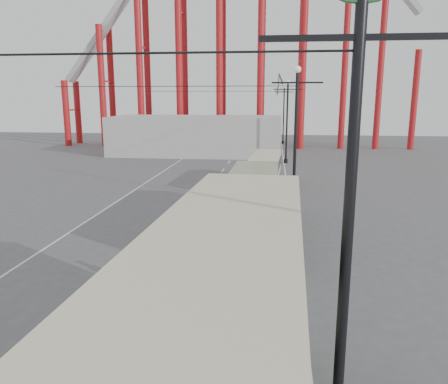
# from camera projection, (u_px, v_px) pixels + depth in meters

# --- Properties ---
(ground) EXTENTS (160.00, 160.00, 0.00)m
(ground) POSITION_uv_depth(u_px,v_px,m) (115.00, 366.00, 12.22)
(ground) COLOR #4F4E51
(ground) RESTS_ON ground
(road_markings) EXTENTS (12.52, 120.00, 0.01)m
(road_markings) POSITION_uv_depth(u_px,v_px,m) (201.00, 202.00, 31.44)
(road_markings) COLOR silver
(road_markings) RESTS_ON ground
(lamp_post_near) EXTENTS (3.20, 0.44, 10.80)m
(lamp_post_near) POSITION_uv_depth(u_px,v_px,m) (358.00, 66.00, 7.01)
(lamp_post_near) COLOR black
(lamp_post_near) RESTS_ON ground
(lamp_post_mid) EXTENTS (3.20, 0.44, 9.32)m
(lamp_post_mid) POSITION_uv_depth(u_px,v_px,m) (295.00, 141.00, 28.07)
(lamp_post_mid) COLOR black
(lamp_post_mid) RESTS_ON ground
(lamp_post_far) EXTENTS (3.20, 0.44, 9.32)m
(lamp_post_far) POSITION_uv_depth(u_px,v_px,m) (287.00, 122.00, 49.43)
(lamp_post_far) COLOR black
(lamp_post_far) RESTS_ON ground
(lamp_post_distant) EXTENTS (3.20, 0.44, 9.32)m
(lamp_post_distant) POSITION_uv_depth(u_px,v_px,m) (284.00, 115.00, 70.79)
(lamp_post_distant) COLOR black
(lamp_post_distant) RESTS_ON ground
(fairground_shed) EXTENTS (22.00, 10.00, 5.00)m
(fairground_shed) POSITION_uv_depth(u_px,v_px,m) (197.00, 135.00, 58.00)
(fairground_shed) COLOR #A1A19C
(fairground_shed) RESTS_ON ground
(double_decker_bus) EXTENTS (2.86, 9.95, 5.30)m
(double_decker_bus) POSITION_uv_depth(u_px,v_px,m) (226.00, 351.00, 7.75)
(double_decker_bus) COLOR #3A4324
(double_decker_bus) RESTS_ON ground
(single_decker_green) EXTENTS (2.87, 11.72, 3.30)m
(single_decker_green) POSITION_uv_depth(u_px,v_px,m) (251.00, 203.00, 23.31)
(single_decker_green) COLOR gray
(single_decker_green) RESTS_ON ground
(single_decker_cream) EXTENTS (2.70, 8.97, 2.76)m
(single_decker_cream) POSITION_uv_depth(u_px,v_px,m) (265.00, 170.00, 36.11)
(single_decker_cream) COLOR beige
(single_decker_cream) RESTS_ON ground
(pedestrian) EXTENTS (0.70, 0.66, 1.61)m
(pedestrian) POSITION_uv_depth(u_px,v_px,m) (149.00, 270.00, 17.02)
(pedestrian) COLOR black
(pedestrian) RESTS_ON ground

